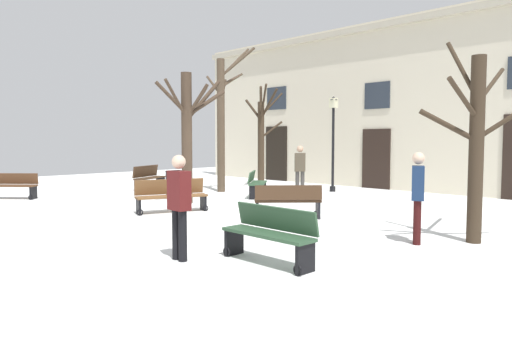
# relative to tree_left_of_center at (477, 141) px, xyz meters

# --- Properties ---
(ground_plane) EXTENTS (31.89, 31.89, 0.00)m
(ground_plane) POSITION_rel_tree_left_of_center_xyz_m (-6.46, -1.11, -1.93)
(ground_plane) COLOR white
(building_facade) EXTENTS (19.93, 0.60, 6.64)m
(building_facade) POSITION_rel_tree_left_of_center_xyz_m (-6.46, 7.64, 1.44)
(building_facade) COLOR beige
(building_facade) RESTS_ON ground
(tree_left_of_center) EXTENTS (2.05, 2.62, 3.88)m
(tree_left_of_center) POSITION_rel_tree_left_of_center_xyz_m (0.00, 0.00, 0.00)
(tree_left_of_center) COLOR #382B1E
(tree_left_of_center) RESTS_ON ground
(tree_center) EXTENTS (1.59, 1.56, 5.50)m
(tree_center) POSITION_rel_tree_left_of_center_xyz_m (-10.01, 2.37, 0.79)
(tree_center) COLOR #4C3D2D
(tree_center) RESTS_ON ground
(tree_near_facade) EXTENTS (1.07, 2.33, 3.99)m
(tree_near_facade) POSITION_rel_tree_left_of_center_xyz_m (-8.36, -0.43, 0.30)
(tree_near_facade) COLOR #423326
(tree_near_facade) RESTS_ON ground
(tree_foreground) EXTENTS (1.89, 1.91, 4.16)m
(tree_foreground) POSITION_rel_tree_left_of_center_xyz_m (-10.36, 4.85, 0.19)
(tree_foreground) COLOR #382B1E
(tree_foreground) RESTS_ON ground
(streetlamp) EXTENTS (0.30, 0.30, 3.57)m
(streetlamp) POSITION_rel_tree_left_of_center_xyz_m (-7.08, 5.32, 0.26)
(streetlamp) COLOR black
(streetlamp) RESTS_ON ground
(litter_bin) EXTENTS (0.49, 0.49, 0.91)m
(litter_bin) POSITION_rel_tree_left_of_center_xyz_m (-9.84, 0.00, -1.47)
(litter_bin) COLOR black
(litter_bin) RESTS_ON ground
(bench_by_litter_bin) EXTENTS (1.36, 1.51, 0.88)m
(bench_by_litter_bin) POSITION_rel_tree_left_of_center_xyz_m (-7.92, 2.09, -1.47)
(bench_by_litter_bin) COLOR #2D4C33
(bench_by_litter_bin) RESTS_ON ground
(bench_near_lamp) EXTENTS (1.73, 0.50, 0.90)m
(bench_near_lamp) POSITION_rel_tree_left_of_center_xyz_m (-1.73, -3.84, -1.46)
(bench_near_lamp) COLOR #2D4C33
(bench_near_lamp) RESTS_ON ground
(bench_back_to_back_left) EXTENTS (1.47, 1.53, 0.85)m
(bench_back_to_back_left) POSITION_rel_tree_left_of_center_xyz_m (-4.27, -0.48, -1.49)
(bench_back_to_back_left) COLOR #3D2819
(bench_back_to_back_left) RESTS_ON ground
(bench_far_corner) EXTENTS (1.11, 1.96, 0.89)m
(bench_far_corner) POSITION_rel_tree_left_of_center_xyz_m (-7.20, -1.90, -1.48)
(bench_far_corner) COLOR brown
(bench_far_corner) RESTS_ON ground
(bench_facing_shops) EXTENTS (1.54, 1.47, 0.85)m
(bench_facing_shops) POSITION_rel_tree_left_of_center_xyz_m (-13.31, -3.99, -1.49)
(bench_facing_shops) COLOR #51331E
(bench_facing_shops) RESTS_ON ground
(bench_near_center_tree) EXTENTS (1.17, 1.75, 0.93)m
(bench_near_center_tree) POSITION_rel_tree_left_of_center_xyz_m (-12.82, 0.94, -1.46)
(bench_near_center_tree) COLOR #3D2819
(bench_near_center_tree) RESTS_ON ground
(person_by_shop_door) EXTENTS (0.39, 0.24, 1.71)m
(person_by_shop_door) POSITION_rel_tree_left_of_center_xyz_m (-2.88, -4.75, -0.98)
(person_by_shop_door) COLOR black
(person_by_shop_door) RESTS_ON ground
(person_near_bench) EXTENTS (0.43, 0.41, 1.75)m
(person_near_bench) POSITION_rel_tree_left_of_center_xyz_m (-7.21, 3.55, -0.96)
(person_near_bench) COLOR #403D3A
(person_near_bench) RESTS_ON ground
(person_crossing_plaza) EXTENTS (0.37, 0.44, 1.72)m
(person_crossing_plaza) POSITION_rel_tree_left_of_center_xyz_m (-0.71, -0.88, -0.97)
(person_crossing_plaza) COLOR #350F0F
(person_crossing_plaza) RESTS_ON ground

